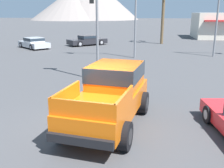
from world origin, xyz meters
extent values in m
plane|color=#424244|center=(0.00, 0.00, 0.00)|extent=(320.00, 320.00, 0.00)
cube|color=orange|center=(0.49, 0.05, 0.82)|extent=(2.62, 5.02, 0.68)
cube|color=orange|center=(0.64, 0.99, 1.58)|extent=(2.06, 2.35, 0.84)
cube|color=#1E2833|center=(0.64, 0.99, 1.73)|extent=(2.10, 2.40, 0.54)
cube|color=orange|center=(-0.62, -1.13, 1.40)|extent=(0.38, 1.90, 0.48)
cube|color=orange|center=(1.18, -1.42, 1.40)|extent=(0.38, 1.90, 0.48)
cube|color=orange|center=(0.14, -2.18, 1.40)|extent=(1.81, 0.36, 0.48)
cube|color=black|center=(0.87, 2.46, 0.61)|extent=(1.86, 0.45, 0.24)
cube|color=black|center=(0.11, -2.36, 0.61)|extent=(1.86, 0.45, 0.24)
cylinder|color=black|center=(-0.25, 1.66, 0.43)|extent=(0.42, 0.89, 0.85)
cylinder|color=#232326|center=(-0.25, 1.66, 0.43)|extent=(0.38, 0.51, 0.47)
cylinder|color=black|center=(1.69, 1.36, 0.43)|extent=(0.42, 0.89, 0.85)
cylinder|color=#232326|center=(1.69, 1.36, 0.43)|extent=(0.38, 0.51, 0.47)
cylinder|color=black|center=(-0.71, -1.26, 0.43)|extent=(0.42, 0.89, 0.85)
cylinder|color=#232326|center=(-0.71, -1.26, 0.43)|extent=(0.38, 0.51, 0.47)
cylinder|color=black|center=(1.23, -1.57, 0.43)|extent=(0.42, 0.89, 0.85)
cylinder|color=#232326|center=(1.23, -1.57, 0.43)|extent=(0.38, 0.51, 0.47)
cylinder|color=black|center=(4.01, 0.71, 0.32)|extent=(0.31, 0.66, 0.64)
cylinder|color=#9E9EA3|center=(4.01, 0.71, 0.32)|extent=(0.28, 0.38, 0.35)
cube|color=#232328|center=(-5.37, 22.28, 0.46)|extent=(4.62, 4.38, 0.55)
cube|color=#232328|center=(-5.29, 22.35, 0.94)|extent=(2.49, 2.46, 0.42)
cube|color=#1E2833|center=(-5.29, 22.35, 0.99)|extent=(2.54, 2.52, 0.25)
cylinder|color=black|center=(-5.86, 20.69, 0.33)|extent=(0.63, 0.60, 0.65)
cylinder|color=#9E9EA3|center=(-5.86, 20.69, 0.33)|extent=(0.42, 0.41, 0.36)
cylinder|color=black|center=(-7.01, 21.99, 0.33)|extent=(0.63, 0.60, 0.65)
cylinder|color=#9E9EA3|center=(-7.01, 21.99, 0.33)|extent=(0.42, 0.41, 0.36)
cylinder|color=black|center=(-3.74, 22.57, 0.33)|extent=(0.63, 0.60, 0.65)
cylinder|color=#9E9EA3|center=(-3.74, 22.57, 0.33)|extent=(0.42, 0.41, 0.36)
cylinder|color=black|center=(-4.88, 23.87, 0.33)|extent=(0.63, 0.60, 0.65)
cylinder|color=#9E9EA3|center=(-4.88, 23.87, 0.33)|extent=(0.42, 0.41, 0.36)
cube|color=#B7BABF|center=(-10.55, 18.88, 0.43)|extent=(4.38, 4.16, 0.53)
cube|color=#B7BABF|center=(-10.47, 18.81, 0.93)|extent=(2.40, 2.39, 0.47)
cube|color=#1E2833|center=(-10.47, 18.81, 0.98)|extent=(2.45, 2.44, 0.28)
cylinder|color=black|center=(-12.12, 19.08, 0.30)|extent=(0.60, 0.57, 0.61)
cylinder|color=#9E9EA3|center=(-12.12, 19.08, 0.30)|extent=(0.41, 0.40, 0.34)
cylinder|color=black|center=(-10.95, 20.41, 0.30)|extent=(0.60, 0.57, 0.61)
cylinder|color=#9E9EA3|center=(-10.95, 20.41, 0.30)|extent=(0.41, 0.40, 0.34)
cylinder|color=black|center=(-10.15, 17.36, 0.30)|extent=(0.60, 0.57, 0.61)
cylinder|color=#9E9EA3|center=(-10.15, 17.36, 0.30)|extent=(0.41, 0.40, 0.34)
cylinder|color=black|center=(-8.99, 18.69, 0.30)|extent=(0.60, 0.57, 0.61)
cylinder|color=#9E9EA3|center=(-8.99, 18.69, 0.30)|extent=(0.41, 0.40, 0.34)
cylinder|color=slate|center=(7.59, 15.77, 3.02)|extent=(0.16, 0.16, 6.04)
cylinder|color=slate|center=(0.68, 14.15, 2.86)|extent=(0.16, 0.16, 5.71)
sphere|color=green|center=(-3.01, 14.30, 4.69)|extent=(0.20, 0.20, 0.20)
cylinder|color=slate|center=(-1.02, 6.11, 3.65)|extent=(0.14, 0.14, 7.29)
cylinder|color=brown|center=(3.46, 24.74, 3.25)|extent=(0.36, 0.88, 6.50)
cone|color=gray|center=(-35.24, 121.25, 7.30)|extent=(40.90, 40.90, 14.60)
camera|label=1|loc=(1.77, -8.36, 3.85)|focal=42.00mm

